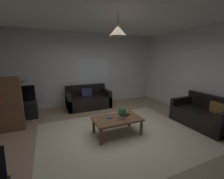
% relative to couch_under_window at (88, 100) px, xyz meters
% --- Properties ---
extents(floor, '(5.75, 5.38, 0.02)m').
position_rel_couch_under_window_xyz_m(floor, '(0.16, -2.19, -0.28)').
color(floor, '#9E8466').
rests_on(floor, ground).
extents(rug, '(3.74, 2.96, 0.01)m').
position_rel_couch_under_window_xyz_m(rug, '(0.16, -2.39, -0.27)').
color(rug, beige).
rests_on(rug, ground).
extents(wall_back, '(5.87, 0.06, 2.79)m').
position_rel_couch_under_window_xyz_m(wall_back, '(0.16, 0.53, 1.12)').
color(wall_back, silver).
rests_on(wall_back, ground).
extents(wall_right, '(0.06, 5.38, 2.79)m').
position_rel_couch_under_window_xyz_m(wall_right, '(3.06, -2.19, 1.12)').
color(wall_right, silver).
rests_on(wall_right, ground).
extents(ceiling, '(5.75, 5.38, 0.02)m').
position_rel_couch_under_window_xyz_m(ceiling, '(0.16, -2.19, 2.52)').
color(ceiling, white).
extents(window_pane, '(1.29, 0.01, 1.10)m').
position_rel_couch_under_window_xyz_m(window_pane, '(0.39, 0.50, 1.01)').
color(window_pane, white).
extents(couch_under_window, '(1.57, 0.87, 0.82)m').
position_rel_couch_under_window_xyz_m(couch_under_window, '(0.00, 0.00, 0.00)').
color(couch_under_window, black).
rests_on(couch_under_window, ground).
extents(couch_right_side, '(0.87, 1.50, 0.82)m').
position_rel_couch_under_window_xyz_m(couch_right_side, '(2.53, -2.78, 0.00)').
color(couch_right_side, black).
rests_on(couch_right_side, ground).
extents(coffee_table, '(1.14, 0.68, 0.42)m').
position_rel_couch_under_window_xyz_m(coffee_table, '(0.12, -2.30, 0.09)').
color(coffee_table, brown).
rests_on(coffee_table, ground).
extents(book_on_table_0, '(0.14, 0.12, 0.02)m').
position_rel_couch_under_window_xyz_m(book_on_table_0, '(-0.04, -2.21, 0.16)').
color(book_on_table_0, '#2D4C8C').
rests_on(book_on_table_0, coffee_table).
extents(remote_on_table_0, '(0.13, 0.16, 0.02)m').
position_rel_couch_under_window_xyz_m(remote_on_table_0, '(0.40, -2.24, 0.16)').
color(remote_on_table_0, black).
rests_on(remote_on_table_0, coffee_table).
extents(remote_on_table_1, '(0.17, 0.10, 0.02)m').
position_rel_couch_under_window_xyz_m(remote_on_table_1, '(0.44, -2.20, 0.16)').
color(remote_on_table_1, black).
rests_on(remote_on_table_1, coffee_table).
extents(potted_plant_on_table, '(0.20, 0.21, 0.28)m').
position_rel_couch_under_window_xyz_m(potted_plant_on_table, '(0.22, -2.35, 0.30)').
color(potted_plant_on_table, beige).
rests_on(potted_plant_on_table, coffee_table).
extents(tv_stand, '(0.90, 0.44, 0.50)m').
position_rel_couch_under_window_xyz_m(tv_stand, '(-2.17, -0.25, -0.02)').
color(tv_stand, black).
rests_on(tv_stand, ground).
extents(tv, '(0.86, 0.16, 0.54)m').
position_rel_couch_under_window_xyz_m(tv, '(-2.17, -0.27, 0.50)').
color(tv, black).
rests_on(tv, tv_stand).
extents(potted_palm_corner, '(0.82, 0.88, 1.32)m').
position_rel_couch_under_window_xyz_m(potted_palm_corner, '(-2.37, 0.23, 0.28)').
color(potted_palm_corner, brown).
rests_on(potted_palm_corner, ground).
extents(bookshelf_corner, '(0.70, 0.31, 1.40)m').
position_rel_couch_under_window_xyz_m(bookshelf_corner, '(-2.35, -1.03, 0.43)').
color(bookshelf_corner, brown).
rests_on(bookshelf_corner, ground).
extents(pendant_lamp, '(0.39, 0.39, 0.47)m').
position_rel_couch_under_window_xyz_m(pendant_lamp, '(0.12, -2.30, 2.15)').
color(pendant_lamp, black).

